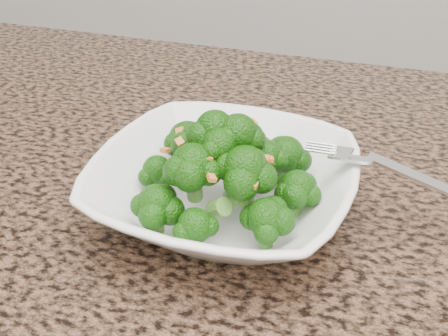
% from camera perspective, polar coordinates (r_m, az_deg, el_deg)
% --- Properties ---
extents(granite_counter, '(1.64, 1.04, 0.03)m').
position_cam_1_polar(granite_counter, '(0.44, 9.74, -16.26)').
color(granite_counter, brown).
rests_on(granite_counter, cabinet).
extents(bowl, '(0.24, 0.24, 0.06)m').
position_cam_1_polar(bowl, '(0.51, -0.00, -2.05)').
color(bowl, white).
rests_on(bowl, granite_counter).
extents(broccoli_pile, '(0.20, 0.20, 0.07)m').
position_cam_1_polar(broccoli_pile, '(0.47, -0.00, 4.07)').
color(broccoli_pile, '#175109').
rests_on(broccoli_pile, bowl).
extents(garlic_topping, '(0.12, 0.12, 0.01)m').
position_cam_1_polar(garlic_topping, '(0.46, -0.00, 7.99)').
color(garlic_topping, orange).
rests_on(garlic_topping, broccoli_pile).
extents(fork, '(0.18, 0.05, 0.01)m').
position_cam_1_polar(fork, '(0.49, 14.14, 0.71)').
color(fork, silver).
rests_on(fork, bowl).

